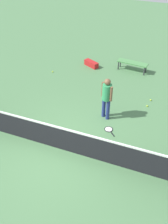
{
  "coord_description": "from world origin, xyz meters",
  "views": [
    {
      "loc": [
        -2.93,
        5.2,
        6.12
      ],
      "look_at": [
        -0.46,
        -1.08,
        0.9
      ],
      "focal_mm": 40.31,
      "sensor_mm": 36.0,
      "label": 1
    }
  ],
  "objects_px": {
    "tennis_racket_near_player": "(109,130)",
    "tennis_ball_by_net": "(151,100)",
    "player_near_side": "(107,96)",
    "tennis_ball_midcourt": "(147,106)",
    "tennis_ball_near_player": "(53,72)",
    "courtside_bench": "(132,63)",
    "equipment_bag": "(91,64)"
  },
  "relations": [
    {
      "from": "tennis_ball_midcourt",
      "to": "tennis_ball_near_player",
      "type": "bearing_deg",
      "value": -13.45
    },
    {
      "from": "player_near_side",
      "to": "tennis_ball_near_player",
      "type": "bearing_deg",
      "value": -34.86
    },
    {
      "from": "courtside_bench",
      "to": "tennis_ball_near_player",
      "type": "bearing_deg",
      "value": 23.61
    },
    {
      "from": "tennis_ball_by_net",
      "to": "equipment_bag",
      "type": "height_order",
      "value": "equipment_bag"
    },
    {
      "from": "player_near_side",
      "to": "tennis_racket_near_player",
      "type": "bearing_deg",
      "value": 118.17
    },
    {
      "from": "tennis_ball_midcourt",
      "to": "player_near_side",
      "type": "bearing_deg",
      "value": 42.89
    },
    {
      "from": "courtside_bench",
      "to": "equipment_bag",
      "type": "height_order",
      "value": "courtside_bench"
    },
    {
      "from": "player_near_side",
      "to": "tennis_ball_near_player",
      "type": "height_order",
      "value": "player_near_side"
    },
    {
      "from": "tennis_racket_near_player",
      "to": "courtside_bench",
      "type": "bearing_deg",
      "value": -87.02
    },
    {
      "from": "tennis_ball_near_player",
      "to": "player_near_side",
      "type": "bearing_deg",
      "value": 145.14
    },
    {
      "from": "courtside_bench",
      "to": "equipment_bag",
      "type": "xyz_separation_m",
      "value": [
        2.1,
        0.26,
        -0.28
      ]
    },
    {
      "from": "tennis_ball_near_player",
      "to": "tennis_ball_by_net",
      "type": "relative_size",
      "value": 1.0
    },
    {
      "from": "tennis_ball_midcourt",
      "to": "equipment_bag",
      "type": "bearing_deg",
      "value": -36.57
    },
    {
      "from": "player_near_side",
      "to": "tennis_ball_by_net",
      "type": "xyz_separation_m",
      "value": [
        -1.45,
        -1.76,
        -0.98
      ]
    },
    {
      "from": "player_near_side",
      "to": "tennis_ball_midcourt",
      "type": "bearing_deg",
      "value": -137.11
    },
    {
      "from": "equipment_bag",
      "to": "tennis_ball_midcourt",
      "type": "bearing_deg",
      "value": 143.43
    },
    {
      "from": "tennis_racket_near_player",
      "to": "courtside_bench",
      "type": "relative_size",
      "value": 0.35
    },
    {
      "from": "tennis_racket_near_player",
      "to": "player_near_side",
      "type": "bearing_deg",
      "value": -61.83
    },
    {
      "from": "tennis_ball_by_net",
      "to": "equipment_bag",
      "type": "relative_size",
      "value": 0.08
    },
    {
      "from": "tennis_ball_midcourt",
      "to": "courtside_bench",
      "type": "xyz_separation_m",
      "value": [
        1.28,
        -2.77,
        0.38
      ]
    },
    {
      "from": "tennis_ball_near_player",
      "to": "tennis_ball_by_net",
      "type": "bearing_deg",
      "value": 171.97
    },
    {
      "from": "tennis_racket_near_player",
      "to": "tennis_ball_by_net",
      "type": "bearing_deg",
      "value": -114.44
    },
    {
      "from": "tennis_ball_near_player",
      "to": "equipment_bag",
      "type": "relative_size",
      "value": 0.08
    },
    {
      "from": "player_near_side",
      "to": "tennis_ball_near_player",
      "type": "distance_m",
      "value": 4.43
    },
    {
      "from": "tennis_racket_near_player",
      "to": "tennis_ball_midcourt",
      "type": "xyz_separation_m",
      "value": [
        -1.04,
        -1.94,
        0.02
      ]
    },
    {
      "from": "player_near_side",
      "to": "tennis_ball_by_net",
      "type": "bearing_deg",
      "value": -129.4
    },
    {
      "from": "tennis_ball_near_player",
      "to": "courtside_bench",
      "type": "distance_m",
      "value": 4.0
    },
    {
      "from": "tennis_racket_near_player",
      "to": "tennis_ball_midcourt",
      "type": "relative_size",
      "value": 8.13
    },
    {
      "from": "equipment_bag",
      "to": "courtside_bench",
      "type": "bearing_deg",
      "value": -172.95
    },
    {
      "from": "tennis_ball_near_player",
      "to": "equipment_bag",
      "type": "bearing_deg",
      "value": -139.17
    },
    {
      "from": "player_near_side",
      "to": "tennis_racket_near_player",
      "type": "relative_size",
      "value": 3.17
    },
    {
      "from": "player_near_side",
      "to": "tennis_ball_midcourt",
      "type": "xyz_separation_m",
      "value": [
        -1.39,
        -1.29,
        -0.98
      ]
    }
  ]
}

